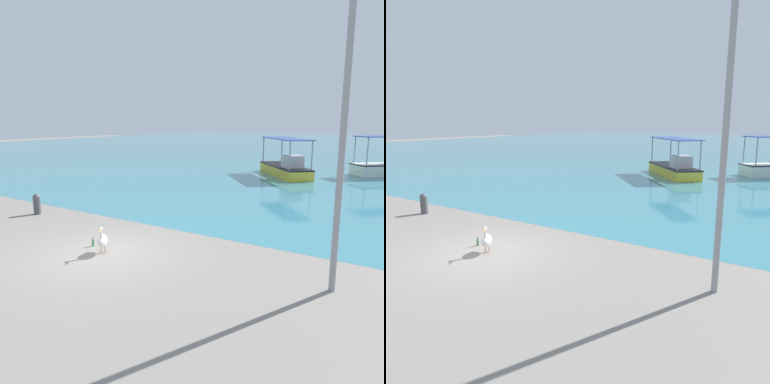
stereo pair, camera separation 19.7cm
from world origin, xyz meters
TOP-DOWN VIEW (x-y plane):
  - ground at (0.00, 0.00)m, footprint 120.00×120.00m
  - harbor_water at (0.00, 48.00)m, footprint 110.00×90.00m
  - fishing_boat_near_right at (-0.71, 17.22)m, footprint 4.86×5.29m
  - pelican at (-0.01, 0.05)m, footprint 0.59×0.70m
  - lamp_post at (5.95, 1.11)m, footprint 0.28×0.28m
  - mooring_bollard at (-5.47, 1.78)m, footprint 0.29×0.29m
  - glass_bottle at (-0.68, 0.31)m, footprint 0.07×0.07m

SIDE VIEW (x-z plane):
  - ground at x=0.00m, z-range 0.00..0.00m
  - harbor_water at x=0.00m, z-range 0.00..0.00m
  - glass_bottle at x=-0.68m, z-range -0.03..0.24m
  - pelican at x=-0.01m, z-range -0.02..0.78m
  - mooring_bollard at x=-5.47m, z-range 0.03..0.84m
  - fishing_boat_near_right at x=-0.71m, z-range -0.67..1.82m
  - lamp_post at x=5.95m, z-range 0.37..7.01m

